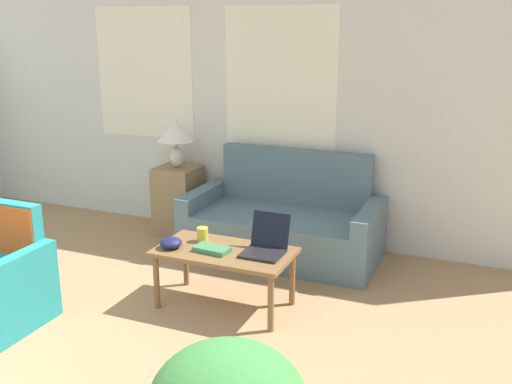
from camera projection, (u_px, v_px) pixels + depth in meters
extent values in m
cube|color=silver|center=(219.00, 102.00, 5.85)|extent=(6.88, 0.05, 2.60)
cube|color=white|center=(144.00, 73.00, 6.06)|extent=(1.10, 0.01, 1.30)
cube|color=white|center=(280.00, 78.00, 5.52)|extent=(1.10, 0.01, 1.30)
cube|color=slate|center=(282.00, 235.00, 5.38)|extent=(1.44, 0.84, 0.41)
cube|color=slate|center=(295.00, 197.00, 5.63)|extent=(1.44, 0.12, 0.92)
cube|color=slate|center=(204.00, 217.00, 5.65)|extent=(0.14, 0.84, 0.56)
cube|color=slate|center=(369.00, 239.00, 5.07)|extent=(0.14, 0.84, 0.56)
cube|color=teal|center=(8.00, 255.00, 4.38)|extent=(0.64, 0.10, 0.82)
cube|color=teal|center=(13.00, 298.00, 3.98)|extent=(0.10, 0.79, 0.57)
cube|color=#D1511E|center=(0.00, 244.00, 4.31)|extent=(0.63, 0.01, 0.59)
cube|color=#937551|center=(178.00, 200.00, 5.96)|extent=(0.40, 0.40, 0.68)
ellipsoid|color=beige|center=(177.00, 157.00, 5.84)|extent=(0.15, 0.15, 0.20)
cylinder|color=tan|center=(176.00, 144.00, 5.80)|extent=(0.02, 0.02, 0.06)
cone|color=white|center=(176.00, 130.00, 5.77)|extent=(0.36, 0.36, 0.21)
cube|color=brown|center=(224.00, 252.00, 4.38)|extent=(1.01, 0.54, 0.03)
cylinder|color=brown|center=(157.00, 282.00, 4.41)|extent=(0.04, 0.04, 0.42)
cylinder|color=brown|center=(271.00, 303.00, 4.07)|extent=(0.04, 0.04, 0.42)
cylinder|color=brown|center=(186.00, 260.00, 4.80)|extent=(0.04, 0.04, 0.42)
cylinder|color=brown|center=(292.00, 279.00, 4.46)|extent=(0.04, 0.04, 0.42)
cube|color=black|center=(262.00, 254.00, 4.27)|extent=(0.29, 0.25, 0.02)
cube|color=black|center=(271.00, 229.00, 4.38)|extent=(0.29, 0.08, 0.25)
cylinder|color=gold|center=(203.00, 234.00, 4.53)|extent=(0.09, 0.09, 0.11)
ellipsoid|color=#191E4C|center=(171.00, 243.00, 4.40)|extent=(0.16, 0.16, 0.08)
cube|color=#3D7A4C|center=(212.00, 249.00, 4.34)|extent=(0.27, 0.16, 0.04)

